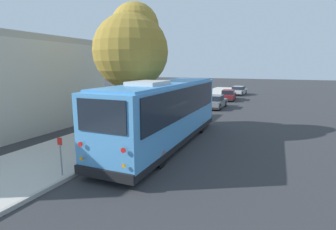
# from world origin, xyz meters

# --- Properties ---
(ground_plane) EXTENTS (160.00, 160.00, 0.00)m
(ground_plane) POSITION_xyz_m (0.00, 0.00, 0.00)
(ground_plane) COLOR #333335
(sidewalk_slab) EXTENTS (80.00, 4.50, 0.15)m
(sidewalk_slab) POSITION_xyz_m (0.00, 3.93, 0.07)
(sidewalk_slab) COLOR beige
(sidewalk_slab) RESTS_ON ground
(curb_strip) EXTENTS (80.00, 0.14, 0.15)m
(curb_strip) POSITION_xyz_m (0.00, 1.61, 0.07)
(curb_strip) COLOR #AAA69D
(curb_strip) RESTS_ON ground
(shuttle_bus) EXTENTS (11.45, 2.91, 3.57)m
(shuttle_bus) POSITION_xyz_m (1.36, 0.10, 1.92)
(shuttle_bus) COLOR #4C93D1
(shuttle_bus) RESTS_ON ground
(parked_sedan_gray) EXTENTS (4.19, 1.83, 1.32)m
(parked_sedan_gray) POSITION_xyz_m (14.91, 0.63, 0.61)
(parked_sedan_gray) COLOR slate
(parked_sedan_gray) RESTS_ON ground
(parked_sedan_maroon) EXTENTS (4.60, 1.99, 1.29)m
(parked_sedan_maroon) POSITION_xyz_m (21.86, 0.61, 0.60)
(parked_sedan_maroon) COLOR maroon
(parked_sedan_maroon) RESTS_ON ground
(parked_sedan_silver) EXTENTS (4.37, 2.05, 1.28)m
(parked_sedan_silver) POSITION_xyz_m (28.62, 0.39, 0.59)
(parked_sedan_silver) COLOR #A8AAAF
(parked_sedan_silver) RESTS_ON ground
(street_tree) EXTENTS (4.44, 4.44, 7.83)m
(street_tree) POSITION_xyz_m (2.42, 2.76, 5.38)
(street_tree) COLOR brown
(street_tree) RESTS_ON sidewalk_slab
(sign_post_near) EXTENTS (0.06, 0.22, 1.48)m
(sign_post_near) POSITION_xyz_m (-4.34, 1.89, 0.91)
(sign_post_near) COLOR gray
(sign_post_near) RESTS_ON sidewalk_slab
(sign_post_far) EXTENTS (0.06, 0.06, 1.18)m
(sign_post_far) POSITION_xyz_m (-2.60, 1.89, 0.74)
(sign_post_far) COLOR gray
(sign_post_far) RESTS_ON sidewalk_slab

